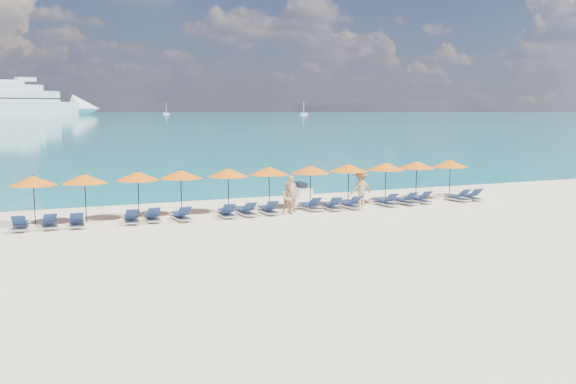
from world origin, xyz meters
name	(u,v)px	position (x,y,z in m)	size (l,w,h in m)	color
ground	(315,227)	(0.00, 0.00, 0.00)	(1400.00, 1400.00, 0.00)	beige
sea	(24,114)	(0.00, 660.00, 0.01)	(1600.00, 1300.00, 0.01)	#1FA9B2
cruise_ship	(15,102)	(-7.96, 534.28, 10.34)	(143.01, 64.41, 39.75)	silver
sailboat_near	(166,113)	(121.86, 573.47, 1.08)	(5.75, 1.92, 10.55)	silver
sailboat_far	(304,114)	(222.45, 484.85, 1.21)	(6.41, 2.14, 11.76)	silver
jetski	(301,191)	(3.60, 9.47, 0.33)	(1.10, 2.33, 0.80)	silver
beachgoer_a	(292,194)	(0.73, 4.24, 0.92)	(0.67, 0.44, 1.85)	tan
beachgoer_b	(289,198)	(0.31, 3.59, 0.81)	(0.79, 0.46, 1.63)	tan
beachgoer_c	(361,188)	(5.07, 4.82, 0.94)	(1.22, 0.57, 1.88)	tan
umbrella_0	(33,181)	(-11.32, 5.23, 2.02)	(2.10, 2.10, 2.28)	black
umbrella_1	(85,179)	(-9.14, 5.21, 2.02)	(2.10, 2.10, 2.28)	black
umbrella_2	(138,176)	(-6.69, 5.49, 2.02)	(2.10, 2.10, 2.28)	black
umbrella_3	(181,174)	(-4.63, 5.45, 2.02)	(2.10, 2.10, 2.28)	black
umbrella_4	(228,173)	(-2.25, 5.35, 2.02)	(2.10, 2.10, 2.28)	black
umbrella_5	(269,171)	(-0.02, 5.40, 2.02)	(2.10, 2.10, 2.28)	black
umbrella_6	(310,169)	(2.25, 5.24, 2.02)	(2.10, 2.10, 2.28)	black
umbrella_7	(348,168)	(4.56, 5.32, 2.02)	(2.10, 2.10, 2.28)	black
umbrella_8	(386,166)	(6.88, 5.25, 2.02)	(2.10, 2.10, 2.28)	black
umbrella_9	(417,165)	(9.03, 5.42, 2.02)	(2.10, 2.10, 2.28)	black
umbrella_10	(450,164)	(11.28, 5.30, 2.02)	(2.10, 2.10, 2.28)	black
lounger_0	(20,225)	(-11.95, 4.26, 0.24)	(0.79, 1.75, 0.66)	silver
lounger_1	(49,223)	(-10.79, 4.26, 0.24)	(0.70, 1.73, 0.66)	silver
lounger_2	(77,222)	(-9.66, 4.11, 0.24)	(0.74, 1.74, 0.66)	silver
lounger_3	(131,218)	(-7.29, 4.13, 0.24)	(0.77, 1.75, 0.66)	silver
lounger_4	(152,217)	(-6.32, 4.21, 0.24)	(0.69, 1.73, 0.66)	silver
lounger_5	(181,216)	(-5.03, 3.95, 0.24)	(0.72, 1.74, 0.66)	silver
lounger_6	(226,213)	(-2.82, 3.96, 0.24)	(0.75, 1.74, 0.66)	silver
lounger_7	(246,211)	(-1.79, 4.02, 0.24)	(0.68, 1.72, 0.66)	silver
lounger_8	(268,209)	(-0.61, 4.04, 0.24)	(0.72, 1.73, 0.66)	silver
lounger_9	(310,206)	(1.79, 4.31, 0.24)	(0.72, 1.74, 0.66)	silver
lounger_10	(331,205)	(2.86, 3.99, 0.24)	(0.76, 1.75, 0.66)	silver
lounger_11	(350,204)	(3.98, 4.02, 0.24)	(0.69, 1.72, 0.66)	silver
lounger_12	(386,202)	(6.19, 4.07, 0.24)	(0.68, 1.72, 0.66)	silver
lounger_13	(405,200)	(7.38, 4.07, 0.24)	(0.78, 1.75, 0.66)	silver
lounger_14	(420,199)	(8.48, 4.22, 0.24)	(0.64, 1.71, 0.66)	silver
lounger_15	(457,197)	(10.84, 4.00, 0.24)	(0.73, 1.74, 0.66)	silver
lounger_16	(471,196)	(11.82, 4.04, 0.24)	(0.77, 1.75, 0.66)	silver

